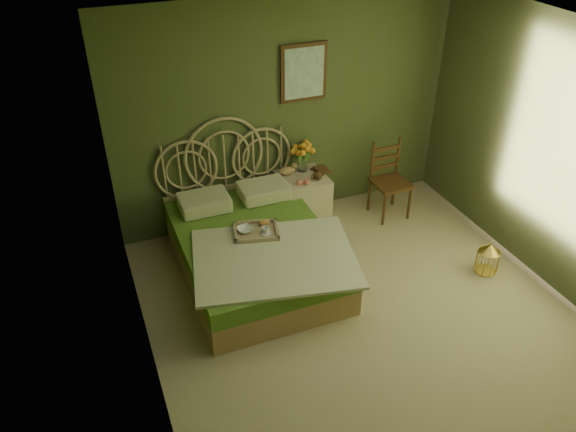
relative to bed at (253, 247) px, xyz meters
name	(u,v)px	position (x,y,z in m)	size (l,w,h in m)	color
floor	(375,329)	(0.77, -1.27, -0.30)	(4.50, 4.50, 0.00)	tan
ceiling	(407,55)	(0.77, -1.27, 2.30)	(4.50, 4.50, 0.00)	silver
wall_back	(287,113)	(0.77, 0.98, 1.00)	(4.00, 4.00, 0.00)	#4C562D
wall_left	(141,271)	(-1.23, -1.27, 1.00)	(4.50, 4.50, 0.00)	#4C562D
wall_art	(304,73)	(0.96, 0.95, 1.45)	(0.54, 0.04, 0.64)	#3C2710
bed	(253,247)	(0.00, 0.00, 0.00)	(1.75, 2.21, 1.37)	tan
nightstand	(302,193)	(0.86, 0.72, 0.06)	(0.55, 0.55, 1.03)	beige
chair	(388,175)	(1.89, 0.51, 0.21)	(0.42, 0.42, 0.93)	#3C2710
birdcage	(488,258)	(2.29, -0.93, -0.13)	(0.23, 0.23, 0.35)	#B38D39
book_lower	(316,172)	(1.04, 0.73, 0.31)	(0.15, 0.20, 0.02)	#381E0F
book_upper	(316,171)	(1.04, 0.73, 0.33)	(0.15, 0.21, 0.02)	#472819
cereal_bowl	(245,230)	(-0.08, 0.00, 0.25)	(0.16, 0.16, 0.04)	white
coffee_cup	(266,230)	(0.10, -0.11, 0.27)	(0.08, 0.08, 0.07)	white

